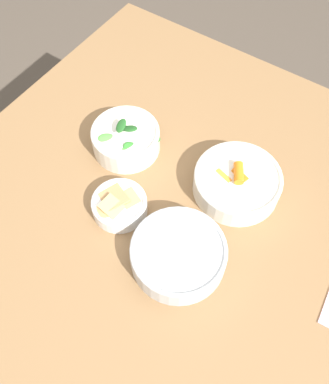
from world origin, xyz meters
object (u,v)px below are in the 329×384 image
at_px(bowl_carrots, 237,182).
at_px(bowl_greens, 126,139).
at_px(bowl_beans_hotdog, 178,255).
at_px(bowl_cookies, 119,204).

bearing_deg(bowl_carrots, bowl_greens, -81.34).
relative_size(bowl_beans_hotdog, bowl_cookies, 1.57).
height_order(bowl_greens, bowl_cookies, bowl_greens).
xyz_separation_m(bowl_beans_hotdog, bowl_cookies, (-0.03, -0.17, -0.00)).
relative_size(bowl_carrots, bowl_cookies, 1.57).
height_order(bowl_carrots, bowl_cookies, bowl_carrots).
bearing_deg(bowl_greens, bowl_beans_hotdog, 56.17).
distance_m(bowl_carrots, bowl_beans_hotdog, 0.22).
bearing_deg(bowl_greens, bowl_carrots, 98.66).
xyz_separation_m(bowl_carrots, bowl_cookies, (0.19, -0.19, -0.01)).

